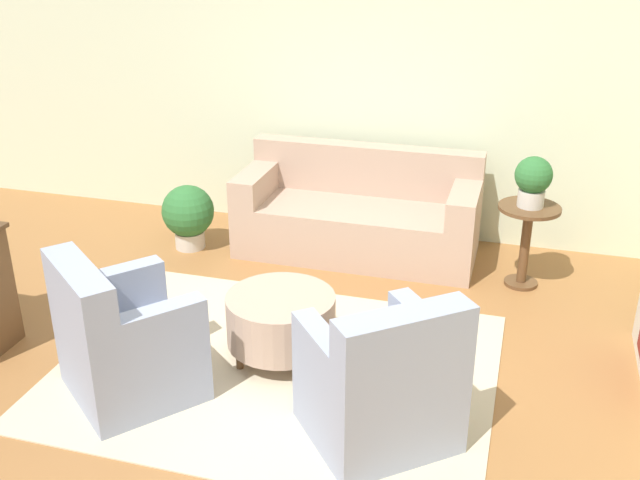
{
  "coord_description": "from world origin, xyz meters",
  "views": [
    {
      "loc": [
        1.49,
        -4.08,
        2.88
      ],
      "look_at": [
        0.15,
        0.55,
        0.75
      ],
      "focal_mm": 42.0,
      "sensor_mm": 36.0,
      "label": 1
    }
  ],
  "objects": [
    {
      "name": "ground_plane",
      "position": [
        0.0,
        0.0,
        0.0
      ],
      "size": [
        16.0,
        16.0,
        0.0
      ],
      "primitive_type": "plane",
      "color": "#996638"
    },
    {
      "name": "wall_back",
      "position": [
        0.0,
        2.64,
        1.4
      ],
      "size": [
        9.16,
        0.12,
        2.8
      ],
      "color": "beige",
      "rests_on": "ground_plane"
    },
    {
      "name": "rug",
      "position": [
        0.0,
        0.0,
        0.01
      ],
      "size": [
        2.93,
        2.28,
        0.01
      ],
      "color": "beige",
      "rests_on": "ground_plane"
    },
    {
      "name": "couch",
      "position": [
        0.08,
        2.05,
        0.34
      ],
      "size": [
        2.13,
        0.87,
        0.93
      ],
      "color": "tan",
      "rests_on": "ground_plane"
    },
    {
      "name": "armchair_left",
      "position": [
        -0.84,
        -0.53,
        0.38
      ],
      "size": [
        1.07,
        1.07,
        0.96
      ],
      "color": "#8E99B2",
      "rests_on": "rug"
    },
    {
      "name": "armchair_right",
      "position": [
        0.84,
        -0.53,
        0.38
      ],
      "size": [
        1.07,
        1.07,
        0.96
      ],
      "color": "#8E99B2",
      "rests_on": "rug"
    },
    {
      "name": "ottoman_table",
      "position": [
        -0.01,
        0.15,
        0.3
      ],
      "size": [
        0.75,
        0.75,
        0.47
      ],
      "color": "tan",
      "rests_on": "rug"
    },
    {
      "name": "side_table",
      "position": [
        1.55,
        1.77,
        0.47
      ],
      "size": [
        0.5,
        0.5,
        0.7
      ],
      "color": "brown",
      "rests_on": "ground_plane"
    },
    {
      "name": "potted_plant_on_side_table",
      "position": [
        1.55,
        1.77,
        0.93
      ],
      "size": [
        0.3,
        0.3,
        0.41
      ],
      "color": "beige",
      "rests_on": "side_table"
    },
    {
      "name": "potted_plant_floor",
      "position": [
        -1.44,
        1.69,
        0.33
      ],
      "size": [
        0.48,
        0.48,
        0.6
      ],
      "color": "beige",
      "rests_on": "ground_plane"
    }
  ]
}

